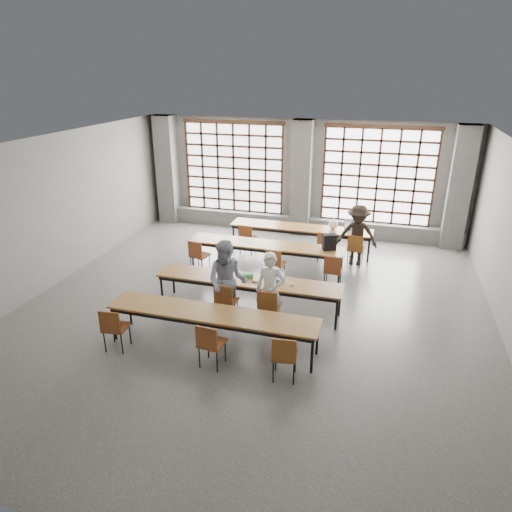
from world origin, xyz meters
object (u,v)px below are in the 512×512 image
(desk_row_b, at_px, (266,246))
(laptop_front, at_px, (276,278))
(chair_near_mid, at_px, (210,341))
(laptop_back, at_px, (350,228))
(phone, at_px, (255,282))
(chair_front_right, at_px, (268,305))
(backpack, at_px, (329,242))
(chair_mid_centre, at_px, (275,262))
(green_box, at_px, (247,276))
(chair_front_left, at_px, (225,299))
(desk_row_d, at_px, (212,316))
(chair_mid_left, at_px, (198,253))
(mouse, at_px, (292,284))
(red_pouch, at_px, (116,325))
(desk_row_a, at_px, (301,229))
(student_male, at_px, (270,290))
(student_female, at_px, (227,281))
(chair_near_left, at_px, (114,325))
(chair_back_left, at_px, (247,236))
(chair_back_mid, at_px, (325,244))
(chair_near_right, at_px, (284,354))
(desk_row_c, at_px, (249,282))
(plastic_bag, at_px, (333,224))
(student_back, at_px, (357,235))

(desk_row_b, distance_m, laptop_front, 2.19)
(chair_near_mid, xyz_separation_m, laptop_back, (1.80, 5.99, 0.25))
(chair_near_mid, bearing_deg, phone, 84.04)
(chair_front_right, xyz_separation_m, phone, (-0.42, 0.53, 0.20))
(backpack, bearing_deg, chair_mid_centre, -175.02)
(phone, bearing_deg, green_box, 141.95)
(chair_front_left, xyz_separation_m, laptop_back, (2.07, 4.45, 0.25))
(desk_row_d, distance_m, green_box, 1.63)
(chair_front_left, distance_m, backpack, 3.32)
(chair_front_right, height_order, laptop_front, laptop_front)
(desk_row_d, relative_size, chair_front_left, 4.55)
(chair_mid_left, distance_m, mouse, 3.16)
(green_box, bearing_deg, laptop_back, 64.11)
(red_pouch, bearing_deg, phone, 43.33)
(chair_near_mid, relative_size, phone, 6.77)
(desk_row_a, bearing_deg, green_box, -97.24)
(chair_front_left, bearing_deg, desk_row_d, -85.43)
(desk_row_d, bearing_deg, chair_mid_left, 117.34)
(student_male, bearing_deg, desk_row_b, 105.96)
(desk_row_a, xyz_separation_m, mouse, (0.54, -3.73, 0.08))
(student_female, bearing_deg, red_pouch, -139.38)
(chair_near_left, distance_m, laptop_front, 3.39)
(chair_back_left, xyz_separation_m, chair_mid_centre, (1.20, -1.57, 0.00))
(chair_back_mid, bearing_deg, backpack, -77.25)
(desk_row_d, xyz_separation_m, student_female, (-0.07, 1.04, 0.21))
(chair_near_right, xyz_separation_m, laptop_front, (-0.70, 2.27, 0.25))
(desk_row_d, height_order, red_pouch, desk_row_d)
(backpack, bearing_deg, desk_row_b, 157.40)
(backpack, bearing_deg, mouse, -126.07)
(desk_row_b, xyz_separation_m, chair_back_left, (-0.80, 0.94, -0.13))
(desk_row_d, bearing_deg, desk_row_c, 81.53)
(desk_row_c, distance_m, chair_front_right, 0.88)
(mouse, xyz_separation_m, plastic_bag, (0.36, 3.78, 0.12))
(desk_row_a, height_order, chair_front_left, chair_front_left)
(chair_front_left, height_order, student_female, student_female)
(desk_row_d, relative_size, chair_back_mid, 4.55)
(chair_near_mid, bearing_deg, desk_row_d, 107.08)
(desk_row_a, distance_m, chair_mid_centre, 2.21)
(student_female, distance_m, phone, 0.64)
(desk_row_b, height_order, red_pouch, desk_row_b)
(green_box, bearing_deg, desk_row_a, 82.76)
(chair_mid_left, bearing_deg, student_male, -39.91)
(chair_front_left, bearing_deg, student_back, 58.94)
(chair_front_right, xyz_separation_m, chair_near_mid, (-0.64, -1.54, 0.00))
(desk_row_b, height_order, chair_near_right, chair_near_right)
(chair_mid_left, height_order, student_female, student_female)
(desk_row_b, bearing_deg, student_female, -92.33)
(chair_mid_left, distance_m, laptop_front, 2.79)
(chair_front_left, xyz_separation_m, chair_near_left, (-1.62, -1.54, 0.00))
(desk_row_a, relative_size, backpack, 10.00)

